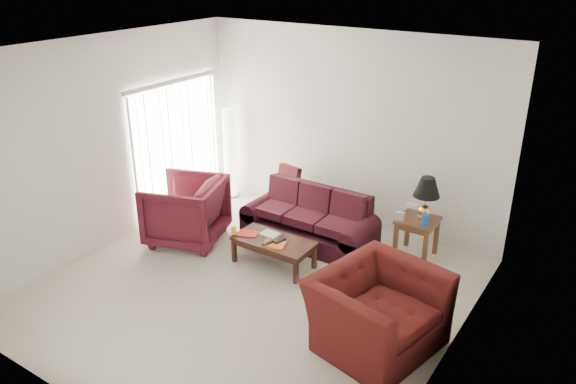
% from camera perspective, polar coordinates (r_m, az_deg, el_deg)
% --- Properties ---
extents(floor, '(5.00, 5.00, 0.00)m').
position_cam_1_polar(floor, '(7.33, -3.73, -9.78)').
color(floor, beige).
rests_on(floor, ground).
extents(blinds, '(0.10, 2.00, 2.16)m').
position_cam_1_polar(blinds, '(9.20, -11.11, 4.37)').
color(blinds, silver).
rests_on(blinds, ground).
extents(sofa, '(1.99, 0.92, 0.80)m').
position_cam_1_polar(sofa, '(8.21, 2.12, -2.68)').
color(sofa, black).
rests_on(sofa, ground).
extents(throw_pillow, '(0.42, 0.26, 0.41)m').
position_cam_1_polar(throw_pillow, '(8.99, 0.09, 1.45)').
color(throw_pillow, black).
rests_on(throw_pillow, sofa).
extents(end_table, '(0.54, 0.54, 0.58)m').
position_cam_1_polar(end_table, '(8.12, 12.89, -4.51)').
color(end_table, '#502C1B').
rests_on(end_table, ground).
extents(table_lamp, '(0.41, 0.41, 0.61)m').
position_cam_1_polar(table_lamp, '(7.90, 13.85, -0.63)').
color(table_lamp, '#DF9645').
rests_on(table_lamp, end_table).
extents(clock, '(0.13, 0.06, 0.13)m').
position_cam_1_polar(clock, '(7.87, 11.31, -2.44)').
color(clock, white).
rests_on(clock, end_table).
extents(blue_canister, '(0.11, 0.11, 0.17)m').
position_cam_1_polar(blue_canister, '(7.79, 13.74, -2.76)').
color(blue_canister, '#1B50B4').
rests_on(blue_canister, end_table).
extents(picture_frame, '(0.14, 0.17, 0.06)m').
position_cam_1_polar(picture_frame, '(8.22, 12.50, -1.24)').
color(picture_frame, white).
rests_on(picture_frame, end_table).
extents(floor_lamp, '(0.29, 0.29, 1.60)m').
position_cam_1_polar(floor_lamp, '(9.72, -5.92, 3.93)').
color(floor_lamp, white).
rests_on(floor_lamp, ground).
extents(armchair_left, '(1.34, 1.32, 0.96)m').
position_cam_1_polar(armchair_left, '(8.38, -10.34, -1.89)').
color(armchair_left, '#45101B').
rests_on(armchair_left, ground).
extents(armchair_right, '(1.40, 1.53, 0.85)m').
position_cam_1_polar(armchair_right, '(6.24, 9.04, -11.84)').
color(armchair_right, '#420F0F').
rests_on(armchair_right, ground).
extents(coffee_table, '(1.13, 0.60, 0.39)m').
position_cam_1_polar(coffee_table, '(7.73, -1.45, -6.14)').
color(coffee_table, black).
rests_on(coffee_table, ground).
extents(magazine_red, '(0.32, 0.29, 0.02)m').
position_cam_1_polar(magazine_red, '(7.80, -4.11, -4.24)').
color(magazine_red, '#AF1911').
rests_on(magazine_red, coffee_table).
extents(magazine_white, '(0.27, 0.21, 0.01)m').
position_cam_1_polar(magazine_white, '(7.78, -1.82, -4.28)').
color(magazine_white, white).
rests_on(magazine_white, coffee_table).
extents(magazine_orange, '(0.35, 0.30, 0.02)m').
position_cam_1_polar(magazine_orange, '(7.51, -1.41, -5.34)').
color(magazine_orange, orange).
rests_on(magazine_orange, coffee_table).
extents(remote_a, '(0.09, 0.18, 0.02)m').
position_cam_1_polar(remote_a, '(7.50, -2.05, -5.19)').
color(remote_a, black).
rests_on(remote_a, coffee_table).
extents(remote_b, '(0.09, 0.18, 0.02)m').
position_cam_1_polar(remote_b, '(7.55, -0.83, -4.96)').
color(remote_b, black).
rests_on(remote_b, coffee_table).
extents(yellow_glass, '(0.07, 0.07, 0.12)m').
position_cam_1_polar(yellow_glass, '(7.80, -5.53, -3.87)').
color(yellow_glass, '#FAFF38').
rests_on(yellow_glass, coffee_table).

